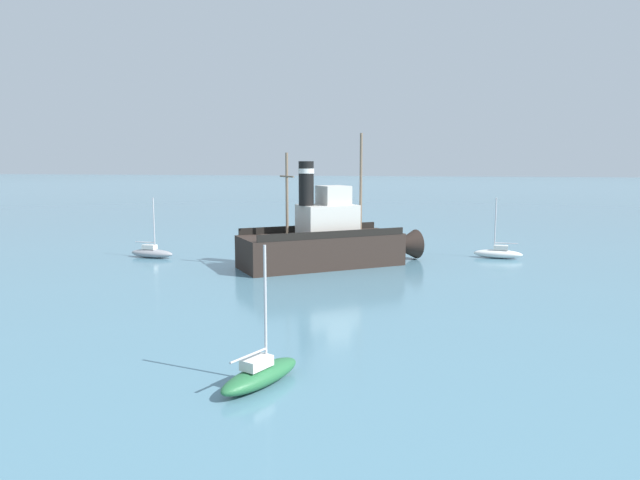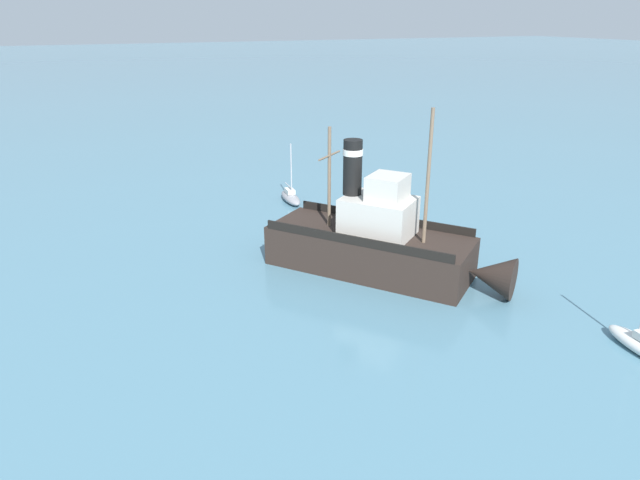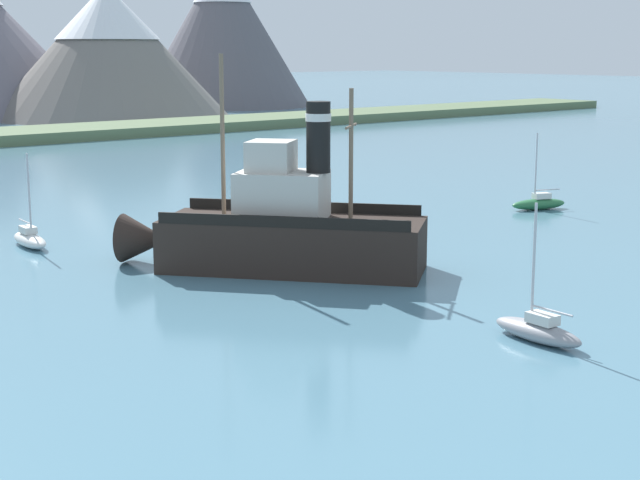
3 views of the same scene
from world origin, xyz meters
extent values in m
plane|color=teal|center=(0.00, 0.00, 0.00)|extent=(600.00, 600.00, 0.00)
cube|color=#2D231E|center=(0.04, 0.11, 1.20)|extent=(10.84, 12.17, 2.40)
cone|color=#2D231E|center=(-4.38, 5.80, 1.20)|extent=(3.33, 3.34, 2.35)
cube|color=beige|center=(-0.27, 0.51, 3.50)|extent=(4.82, 5.00, 2.20)
cube|color=beige|center=(-0.57, 0.90, 5.30)|extent=(2.96, 2.93, 1.40)
cylinder|color=black|center=(0.78, -0.83, 6.20)|extent=(1.10, 1.10, 3.20)
cylinder|color=silver|center=(0.78, -0.83, 7.10)|extent=(1.16, 1.16, 0.35)
cylinder|color=#75604C|center=(-1.98, 2.72, 6.15)|extent=(0.20, 0.20, 7.50)
cylinder|color=#75604C|center=(1.70, -2.02, 5.40)|extent=(0.20, 0.20, 6.00)
cylinder|color=#75604C|center=(1.70, -2.02, 6.72)|extent=(2.13, 1.69, 0.12)
cube|color=black|center=(-1.66, -1.21, 2.65)|extent=(7.09, 9.07, 0.50)
cube|color=black|center=(1.74, 1.44, 2.65)|extent=(7.09, 9.07, 0.50)
ellipsoid|color=gray|center=(-0.54, -14.25, 0.35)|extent=(1.38, 3.87, 0.70)
cube|color=silver|center=(-0.56, -14.45, 0.88)|extent=(0.72, 1.14, 0.36)
cylinder|color=#B7B7BC|center=(-0.52, -13.95, 2.80)|extent=(0.10, 0.10, 4.20)
cylinder|color=#B7B7BC|center=(-0.59, -14.85, 1.25)|extent=(0.21, 1.80, 0.08)
camera|label=1|loc=(40.86, 9.89, 7.66)|focal=32.00mm
camera|label=2|loc=(15.57, 27.55, 14.40)|focal=32.00mm
camera|label=3|loc=(-27.88, -34.43, 10.13)|focal=55.00mm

